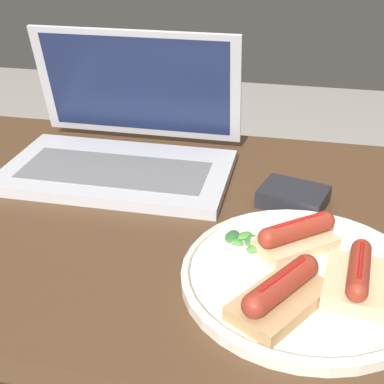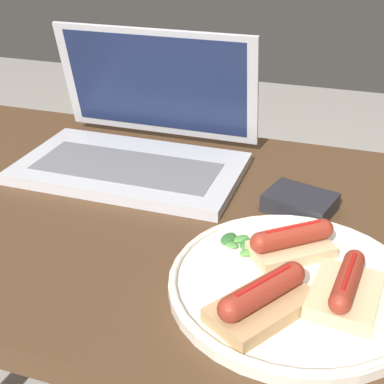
% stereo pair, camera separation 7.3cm
% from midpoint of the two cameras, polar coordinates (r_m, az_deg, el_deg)
% --- Properties ---
extents(desk, '(1.25, 0.64, 0.70)m').
position_cam_midpoint_polar(desk, '(0.86, -5.13, -7.77)').
color(desk, '#4C331E').
rests_on(desk, ground_plane).
extents(laptop, '(0.38, 0.26, 0.22)m').
position_cam_midpoint_polar(laptop, '(0.93, -9.57, 4.87)').
color(laptop, '#B7B7BC').
rests_on(laptop, desk).
extents(plate, '(0.30, 0.30, 0.02)m').
position_cam_midpoint_polar(plate, '(0.66, 8.72, -8.98)').
color(plate, silver).
rests_on(plate, desk).
extents(sausage_toast_left, '(0.08, 0.11, 0.04)m').
position_cam_midpoint_polar(sausage_toast_left, '(0.63, 14.11, -9.05)').
color(sausage_toast_left, '#D6B784').
rests_on(sausage_toast_left, plate).
extents(sausage_toast_middle, '(0.11, 0.11, 0.04)m').
position_cam_midpoint_polar(sausage_toast_middle, '(0.69, 8.14, -4.73)').
color(sausage_toast_middle, '#D6B784').
rests_on(sausage_toast_middle, plate).
extents(sausage_toast_right, '(0.12, 0.13, 0.05)m').
position_cam_midpoint_polar(sausage_toast_right, '(0.59, 5.94, -10.85)').
color(sausage_toast_right, tan).
rests_on(sausage_toast_right, plate).
extents(salad_pile, '(0.06, 0.05, 0.01)m').
position_cam_midpoint_polar(salad_pile, '(0.71, 2.51, -5.16)').
color(salad_pile, '#4C8E3D').
rests_on(salad_pile, plate).
extents(external_drive, '(0.11, 0.10, 0.03)m').
position_cam_midpoint_polar(external_drive, '(0.82, 8.27, -0.57)').
color(external_drive, '#232328').
rests_on(external_drive, desk).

